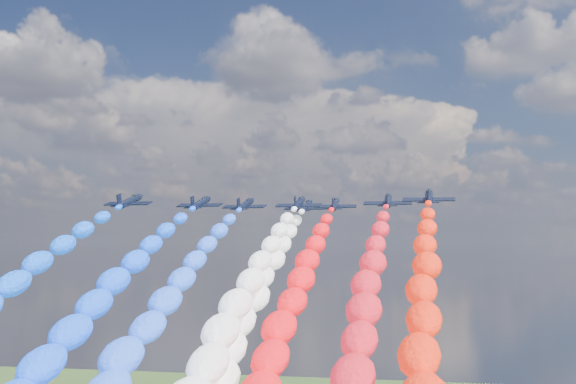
# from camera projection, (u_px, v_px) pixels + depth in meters

# --- Properties ---
(jet_0) EXTENTS (9.63, 12.79, 5.65)m
(jet_0) POSITION_uv_depth(u_px,v_px,m) (129.00, 202.00, 146.50)
(jet_0) COLOR black
(jet_1) EXTENTS (9.63, 12.79, 5.65)m
(jet_1) POSITION_uv_depth(u_px,v_px,m) (200.00, 203.00, 152.93)
(jet_1) COLOR black
(trail_1) EXTENTS (6.13, 96.88, 43.86)m
(trail_1) POSITION_uv_depth(u_px,v_px,m) (83.00, 335.00, 102.40)
(trail_1) COLOR blue
(jet_2) EXTENTS (9.74, 12.87, 5.65)m
(jet_2) POSITION_uv_depth(u_px,v_px,m) (245.00, 205.00, 159.13)
(jet_2) COLOR black
(trail_2) EXTENTS (6.13, 96.88, 43.86)m
(trail_2) POSITION_uv_depth(u_px,v_px,m) (155.00, 330.00, 108.60)
(trail_2) COLOR blue
(jet_3) EXTENTS (9.14, 12.44, 5.65)m
(jet_3) POSITION_uv_depth(u_px,v_px,m) (299.00, 203.00, 153.66)
(jet_3) COLOR black
(trail_3) EXTENTS (6.13, 96.88, 43.86)m
(trail_3) POSITION_uv_depth(u_px,v_px,m) (230.00, 335.00, 103.13)
(trail_3) COLOR white
(jet_4) EXTENTS (9.53, 12.72, 5.65)m
(jet_4) POSITION_uv_depth(u_px,v_px,m) (306.00, 206.00, 166.55)
(jet_4) COLOR black
(trail_4) EXTENTS (6.13, 96.88, 43.86)m
(trail_4) POSITION_uv_depth(u_px,v_px,m) (248.00, 324.00, 116.02)
(trail_4) COLOR white
(jet_5) EXTENTS (9.51, 12.71, 5.65)m
(jet_5) POSITION_uv_depth(u_px,v_px,m) (335.00, 204.00, 157.93)
(jet_5) COLOR black
(trail_5) EXTENTS (6.13, 96.88, 43.86)m
(trail_5) POSITION_uv_depth(u_px,v_px,m) (286.00, 331.00, 107.40)
(trail_5) COLOR #F80E17
(jet_6) EXTENTS (9.39, 12.62, 5.65)m
(jet_6) POSITION_uv_depth(u_px,v_px,m) (388.00, 201.00, 144.60)
(jet_6) COLOR black
(trail_6) EXTENTS (6.13, 96.88, 43.86)m
(trail_6) POSITION_uv_depth(u_px,v_px,m) (360.00, 344.00, 94.07)
(trail_6) COLOR red
(jet_7) EXTENTS (9.07, 12.39, 5.65)m
(jet_7) POSITION_uv_depth(u_px,v_px,m) (429.00, 197.00, 132.58)
(jet_7) COLOR black
(trail_7) EXTENTS (6.13, 96.88, 43.86)m
(trail_7) POSITION_uv_depth(u_px,v_px,m) (423.00, 359.00, 82.05)
(trail_7) COLOR red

